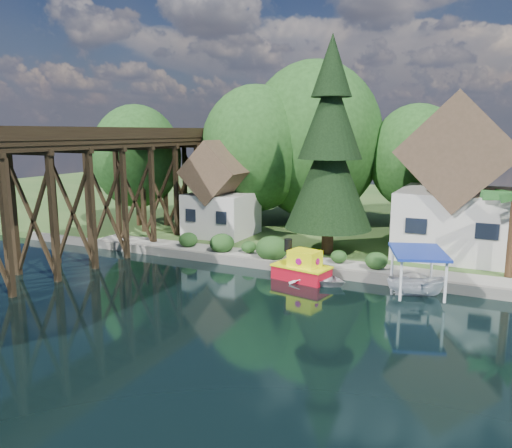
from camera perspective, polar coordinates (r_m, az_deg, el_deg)
The scene contains 13 objects.
ground at distance 24.79m, azimuth 1.88°, elevation -10.78°, with size 140.00×140.00×0.00m, color black.
bank at distance 56.62m, azimuth 15.87°, elevation 1.23°, with size 140.00×52.00×0.50m, color #2E5421.
seawall at distance 30.88m, azimuth 14.84°, elevation -6.19°, with size 60.00×0.40×0.62m, color slate.
promenade at distance 31.79m, azimuth 18.86°, elevation -5.52°, with size 50.00×2.60×0.06m, color gray.
trestle_bridge at distance 36.66m, azimuth -18.17°, elevation 4.28°, with size 4.12×44.18×9.30m.
house_left at distance 37.43m, azimuth 22.05°, elevation 3.83°, with size 7.64×8.64×11.02m.
shed at distance 41.33m, azimuth -3.98°, elevation 3.30°, with size 5.09×5.40×7.85m.
bg_trees at distance 43.24m, azimuth 14.71°, elevation 7.91°, with size 49.90×13.30×10.57m.
shrubs at distance 34.32m, azimuth 1.09°, elevation -2.57°, with size 15.76×2.47×1.70m.
conifer at distance 34.86m, azimuth 8.44°, elevation 8.24°, with size 6.06×6.06×14.92m.
tugboat at distance 30.85m, azimuth 5.30°, elevation -5.04°, with size 3.76×2.55×2.50m.
boat_white_a at distance 30.45m, azimuth 7.04°, elevation -6.01°, with size 2.62×3.67×0.76m, color silver.
boat_canopy at distance 29.12m, azimuth 17.91°, elevation -5.74°, with size 3.84×4.65×2.57m.
Camera 1 is at (9.25, -21.17, 9.00)m, focal length 35.00 mm.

